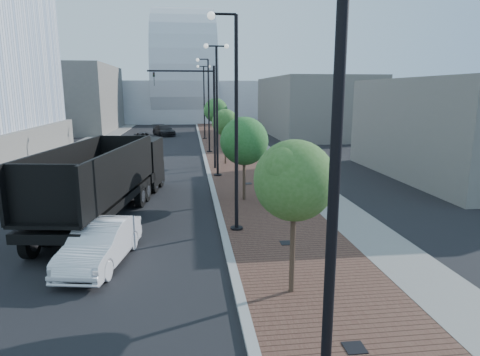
{
  "coord_description": "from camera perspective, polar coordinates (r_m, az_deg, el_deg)",
  "views": [
    {
      "loc": [
        -1.38,
        -7.4,
        6.11
      ],
      "look_at": [
        1.0,
        12.0,
        2.0
      ],
      "focal_mm": 30.97,
      "sensor_mm": 36.0,
      "label": 1
    }
  ],
  "objects": [
    {
      "name": "convention_center",
      "position": [
        92.4,
        -7.54,
        11.72
      ],
      "size": [
        50.0,
        30.0,
        50.0
      ],
      "color": "#B2B6BD",
      "rests_on": "ground"
    },
    {
      "name": "sidewalk",
      "position": [
        48.04,
        -1.12,
        4.64
      ],
      "size": [
        7.0,
        140.0,
        0.12
      ],
      "primitive_type": "cube",
      "color": "#4C2D23",
      "rests_on": "ground"
    },
    {
      "name": "streetlight_3",
      "position": [
        41.48,
        -4.47,
        9.4
      ],
      "size": [
        1.44,
        0.56,
        9.21
      ],
      "color": "black",
      "rests_on": "ground"
    },
    {
      "name": "tree_0",
      "position": [
        12.09,
        7.67,
        -0.36
      ],
      "size": [
        2.42,
        2.38,
        4.77
      ],
      "color": "#382619",
      "rests_on": "ground"
    },
    {
      "name": "streetlight_2",
      "position": [
        29.5,
        -3.18,
        9.35
      ],
      "size": [
        1.72,
        0.56,
        9.28
      ],
      "color": "black",
      "rests_on": "ground"
    },
    {
      "name": "dump_truck",
      "position": [
        23.36,
        -16.09,
        0.17
      ],
      "size": [
        4.74,
        13.95,
        3.7
      ],
      "rotation": [
        0.0,
        0.0,
        -0.15
      ],
      "color": "black",
      "rests_on": "ground"
    },
    {
      "name": "tree_2",
      "position": [
        34.65,
        -1.99,
        7.64
      ],
      "size": [
        2.28,
        2.21,
        4.68
      ],
      "color": "#382619",
      "rests_on": "ground"
    },
    {
      "name": "streetlight_1",
      "position": [
        17.59,
        -0.87,
        6.1
      ],
      "size": [
        1.44,
        0.56,
        9.21
      ],
      "color": "black",
      "rests_on": "ground"
    },
    {
      "name": "commercial_block_e",
      "position": [
        33.67,
        28.35,
        6.02
      ],
      "size": [
        10.0,
        16.0,
        7.0
      ],
      "primitive_type": "cube",
      "color": "slate",
      "rests_on": "ground"
    },
    {
      "name": "concrete_strip",
      "position": [
        48.38,
        2.08,
        4.69
      ],
      "size": [
        2.4,
        140.0,
        0.13
      ],
      "primitive_type": "cube",
      "color": "slate",
      "rests_on": "ground"
    },
    {
      "name": "dark_car_mid",
      "position": [
        51.62,
        -13.18,
        5.44
      ],
      "size": [
        2.86,
        4.65,
        1.2
      ],
      "primitive_type": "imported",
      "rotation": [
        0.0,
        0.0,
        0.21
      ],
      "color": "black",
      "rests_on": "ground"
    },
    {
      "name": "white_sedan",
      "position": [
        15.79,
        -18.69,
        -8.55
      ],
      "size": [
        2.43,
        4.9,
        1.54
      ],
      "primitive_type": "imported",
      "rotation": [
        0.0,
        0.0,
        -0.18
      ],
      "color": "silver",
      "rests_on": "ground"
    },
    {
      "name": "utility_cover_2",
      "position": [
        27.33,
        1.12,
        -0.76
      ],
      "size": [
        0.5,
        0.5,
        0.02
      ],
      "primitive_type": "cube",
      "color": "black",
      "rests_on": "sidewalk"
    },
    {
      "name": "commercial_block_nw",
      "position": [
        69.93,
        -22.81,
        10.06
      ],
      "size": [
        14.0,
        20.0,
        10.0
      ],
      "primitive_type": "cube",
      "color": "#66625C",
      "rests_on": "ground"
    },
    {
      "name": "streetlight_0",
      "position": [
        5.9,
        12.84,
        -1.09
      ],
      "size": [
        1.72,
        0.56,
        9.28
      ],
      "color": "black",
      "rests_on": "ground"
    },
    {
      "name": "utility_cover_1",
      "position": [
        16.95,
        6.44,
        -8.87
      ],
      "size": [
        0.5,
        0.5,
        0.02
      ],
      "primitive_type": "cube",
      "color": "black",
      "rests_on": "sidewalk"
    },
    {
      "name": "commercial_block_ne",
      "position": [
        60.01,
        9.98,
        9.69
      ],
      "size": [
        12.0,
        22.0,
        8.0
      ],
      "primitive_type": "cube",
      "color": "slate",
      "rests_on": "ground"
    },
    {
      "name": "west_sidewalk",
      "position": [
        49.18,
        -20.66,
        4.05
      ],
      "size": [
        4.0,
        140.0,
        0.12
      ],
      "primitive_type": "cube",
      "color": "slate",
      "rests_on": "ground"
    },
    {
      "name": "tree_3",
      "position": [
        46.57,
        -3.31,
        9.28
      ],
      "size": [
        2.66,
        2.66,
        5.36
      ],
      "color": "#382619",
      "rests_on": "ground"
    },
    {
      "name": "curb",
      "position": [
        47.81,
        -5.31,
        4.57
      ],
      "size": [
        0.3,
        140.0,
        0.14
      ],
      "primitive_type": "cube",
      "color": "gray",
      "rests_on": "ground"
    },
    {
      "name": "streetlight_4",
      "position": [
        53.45,
        -4.96,
        10.45
      ],
      "size": [
        1.72,
        0.56,
        9.28
      ],
      "color": "black",
      "rests_on": "ground"
    },
    {
      "name": "pedestrian",
      "position": [
        23.68,
        8.77,
        -0.9
      ],
      "size": [
        0.71,
        0.49,
        1.86
      ],
      "primitive_type": "imported",
      "rotation": [
        0.0,
        0.0,
        3.21
      ],
      "color": "black",
      "rests_on": "ground"
    },
    {
      "name": "utility_cover_0",
      "position": [
        10.99,
        15.51,
        -21.59
      ],
      "size": [
        0.5,
        0.5,
        0.02
      ],
      "primitive_type": "cube",
      "color": "black",
      "rests_on": "sidewalk"
    },
    {
      "name": "tree_1",
      "position": [
        22.79,
        0.69,
        5.1
      ],
      "size": [
        2.66,
        2.66,
        4.76
      ],
      "color": "#382619",
      "rests_on": "ground"
    },
    {
      "name": "traffic_mast",
      "position": [
        32.44,
        -5.16,
        9.84
      ],
      "size": [
        5.09,
        0.2,
        8.0
      ],
      "color": "black",
      "rests_on": "ground"
    },
    {
      "name": "dark_car_far",
      "position": [
        59.09,
        -10.47,
        6.47
      ],
      "size": [
        3.81,
        5.52,
        1.48
      ],
      "primitive_type": "imported",
      "rotation": [
        0.0,
        0.0,
        0.38
      ],
      "color": "black",
      "rests_on": "ground"
    }
  ]
}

